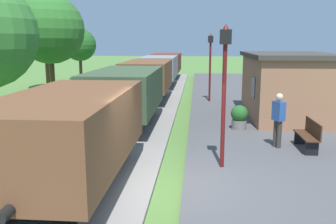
% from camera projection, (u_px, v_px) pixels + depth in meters
% --- Properties ---
extents(ground_plane, '(160.00, 160.00, 0.00)m').
position_uv_depth(ground_plane, '(174.00, 195.00, 8.51)').
color(ground_plane, '#517A38').
extents(platform_slab, '(6.00, 60.00, 0.25)m').
position_uv_depth(platform_slab, '(315.00, 194.00, 8.23)').
color(platform_slab, '#4C4C4F').
rests_on(platform_slab, ground).
extents(track_ballast, '(3.80, 60.00, 0.12)m').
position_uv_depth(track_ballast, '(74.00, 189.00, 8.69)').
color(track_ballast, gray).
rests_on(track_ballast, ground).
extents(rail_near, '(0.07, 60.00, 0.14)m').
position_uv_depth(rail_near, '(103.00, 185.00, 8.60)').
color(rail_near, slate).
rests_on(rail_near, track_ballast).
extents(rail_far, '(0.07, 60.00, 0.14)m').
position_uv_depth(rail_far, '(44.00, 183.00, 8.72)').
color(rail_far, slate).
rests_on(rail_far, track_ballast).
extents(freight_train, '(2.50, 32.60, 2.12)m').
position_uv_depth(freight_train, '(148.00, 78.00, 21.27)').
color(freight_train, brown).
rests_on(freight_train, rail_near).
extents(station_hut, '(3.50, 5.80, 2.78)m').
position_uv_depth(station_hut, '(287.00, 85.00, 15.85)').
color(station_hut, '#9E6B4C').
rests_on(station_hut, platform_slab).
extents(bench_near_hut, '(0.42, 1.50, 0.91)m').
position_uv_depth(bench_near_hut, '(309.00, 135.00, 11.13)').
color(bench_near_hut, '#422819').
rests_on(bench_near_hut, platform_slab).
extents(person_waiting, '(0.39, 0.45, 1.71)m').
position_uv_depth(person_waiting, '(278.00, 118.00, 11.29)').
color(person_waiting, '#38332D').
rests_on(person_waiting, platform_slab).
extents(potted_planter, '(0.64, 0.64, 0.92)m').
position_uv_depth(potted_planter, '(239.00, 117.00, 13.75)').
color(potted_planter, slate).
rests_on(potted_planter, platform_slab).
extents(lamp_post_near, '(0.28, 0.28, 3.70)m').
position_uv_depth(lamp_post_near, '(225.00, 70.00, 9.19)').
color(lamp_post_near, '#591414').
rests_on(lamp_post_near, platform_slab).
extents(lamp_post_far, '(0.28, 0.28, 3.70)m').
position_uv_depth(lamp_post_far, '(210.00, 55.00, 19.75)').
color(lamp_post_far, '#591414').
rests_on(lamp_post_far, platform_slab).
extents(tree_trackside_far, '(3.90, 3.90, 6.13)m').
position_uv_depth(tree_trackside_far, '(50.00, 30.00, 20.63)').
color(tree_trackside_far, '#4C3823').
rests_on(tree_trackside_far, ground).
extents(tree_field_left, '(4.37, 4.37, 6.85)m').
position_uv_depth(tree_field_left, '(45.00, 25.00, 25.81)').
color(tree_field_left, '#4C3823').
rests_on(tree_field_left, ground).
extents(tree_field_distant, '(2.92, 2.92, 4.66)m').
position_uv_depth(tree_field_distant, '(80.00, 45.00, 32.85)').
color(tree_field_distant, '#4C3823').
rests_on(tree_field_distant, ground).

